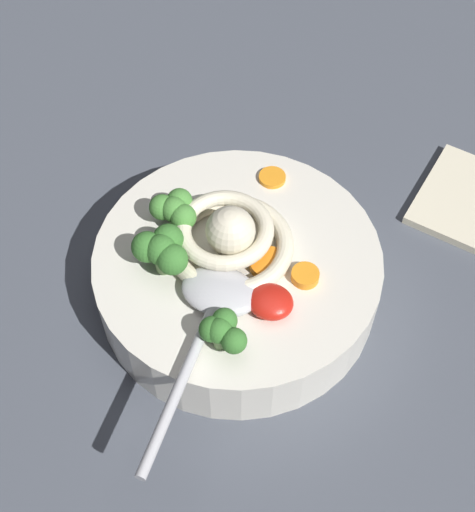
{
  "coord_description": "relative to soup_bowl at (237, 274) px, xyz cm",
  "views": [
    {
      "loc": [
        -10.2,
        33.73,
        55.25
      ],
      "look_at": [
        1.67,
        3.07,
        9.42
      ],
      "focal_mm": 49.94,
      "sensor_mm": 36.0,
      "label": 1
    }
  ],
  "objects": [
    {
      "name": "soup_bowl",
      "position": [
        0.0,
        0.0,
        0.0
      ],
      "size": [
        23.17,
        23.17,
        5.3
      ],
      "color": "silver",
      "rests_on": "table_slab"
    },
    {
      "name": "carrot_slice_rear",
      "position": [
        -2.56,
        0.07,
        2.95
      ],
      "size": [
        2.91,
        2.91,
        0.77
      ],
      "primitive_type": "cylinder",
      "color": "orange",
      "rests_on": "soup_bowl"
    },
    {
      "name": "carrot_slice_extra_a",
      "position": [
        -5.65,
        0.11,
        2.94
      ],
      "size": [
        2.19,
        2.19,
        0.76
      ],
      "primitive_type": "cylinder",
      "color": "orange",
      "rests_on": "soup_bowl"
    },
    {
      "name": "broccoli_floret_front",
      "position": [
        -2.02,
        7.7,
        4.4
      ],
      "size": [
        3.72,
        3.2,
        2.94
      ],
      "color": "#7A9E60",
      "rests_on": "soup_bowl"
    },
    {
      "name": "broccoli_floret_far",
      "position": [
        4.95,
        3.05,
        4.91
      ],
      "size": [
        4.75,
        4.08,
        3.75
      ],
      "color": "#7A9E60",
      "rests_on": "soup_bowl"
    },
    {
      "name": "broccoli_floret_right",
      "position": [
        5.79,
        -1.11,
        4.61
      ],
      "size": [
        4.13,
        3.55,
        3.26
      ],
      "color": "#7A9E60",
      "rests_on": "soup_bowl"
    },
    {
      "name": "table_slab",
      "position": [
        -1.67,
        -3.07,
        -4.8
      ],
      "size": [
        112.05,
        112.05,
        4.12
      ],
      "primitive_type": "cube",
      "color": "#474C56",
      "rests_on": "ground"
    },
    {
      "name": "soup_spoon",
      "position": [
        -0.2,
        5.44,
        3.36
      ],
      "size": [
        6.16,
        17.31,
        1.6
      ],
      "rotation": [
        0.0,
        0.0,
        1.61
      ],
      "color": "#B7B7BC",
      "rests_on": "soup_bowl"
    },
    {
      "name": "noodle_pile",
      "position": [
        0.9,
        -0.49,
        3.95
      ],
      "size": [
        11.07,
        10.86,
        4.45
      ],
      "color": "beige",
      "rests_on": "soup_bowl"
    },
    {
      "name": "carrot_slice_beside_noodles",
      "position": [
        0.16,
        -8.68,
        2.76
      ],
      "size": [
        2.33,
        2.33,
        0.4
      ],
      "primitive_type": "cylinder",
      "color": "orange",
      "rests_on": "soup_bowl"
    },
    {
      "name": "chili_sauce_dollop",
      "position": [
        -4.0,
        3.56,
        3.35
      ],
      "size": [
        3.51,
        3.16,
        1.58
      ],
      "primitive_type": "ellipsoid",
      "color": "red",
      "rests_on": "soup_bowl"
    }
  ]
}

